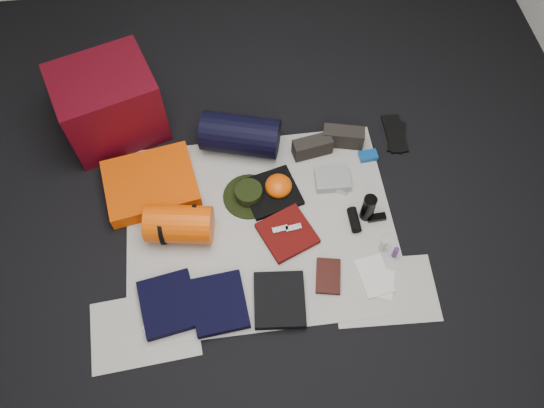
{
  "coord_description": "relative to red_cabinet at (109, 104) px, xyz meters",
  "views": [
    {
      "loc": [
        -0.12,
        -1.47,
        2.85
      ],
      "look_at": [
        0.08,
        0.08,
        0.1
      ],
      "focal_mm": 35.0,
      "sensor_mm": 36.0,
      "label": 1
    }
  ],
  "objects": [
    {
      "name": "cyan_case",
      "position": [
        1.61,
        -0.45,
        -0.22
      ],
      "size": [
        0.12,
        0.08,
        0.04
      ],
      "primitive_type": "cube",
      "rotation": [
        0.0,
        0.0,
        0.07
      ],
      "color": "navy",
      "rests_on": "newspaper_mat"
    },
    {
      "name": "water_bottle",
      "position": [
        1.5,
        -0.88,
        -0.14
      ],
      "size": [
        0.09,
        0.09,
        0.2
      ],
      "primitive_type": "cylinder",
      "rotation": [
        0.0,
        0.0,
        -0.08
      ],
      "color": "black",
      "rests_on": "newspaper_mat"
    },
    {
      "name": "energy_bar_a",
      "position": [
        0.97,
        -0.92,
        -0.2
      ],
      "size": [
        0.1,
        0.05,
        0.01
      ],
      "primitive_type": "cube",
      "rotation": [
        0.0,
        0.0,
        0.14
      ],
      "color": "silver",
      "rests_on": "red_shirt"
    },
    {
      "name": "sack_strap_right",
      "position": [
        0.49,
        -0.85,
        -0.13
      ],
      "size": [
        0.03,
        0.22,
        0.22
      ],
      "primitive_type": "cylinder",
      "rotation": [
        0.0,
        1.57,
        0.0
      ],
      "color": "black",
      "rests_on": "newspaper_mat"
    },
    {
      "name": "newspaper_sheet_front_right",
      "position": [
        1.51,
        -1.36,
        -0.24
      ],
      "size": [
        0.6,
        0.43,
        0.0
      ],
      "primitive_type": "cube",
      "rotation": [
        0.0,
        0.0,
        -0.05
      ],
      "color": "silver",
      "rests_on": "floor"
    },
    {
      "name": "toiletry_purple",
      "position": [
        1.61,
        -1.16,
        -0.2
      ],
      "size": [
        0.03,
        0.03,
        0.09
      ],
      "primitive_type": "cylinder",
      "rotation": [
        0.0,
        0.0,
        0.08
      ],
      "color": "#4C216B",
      "rests_on": "newspaper_mat"
    },
    {
      "name": "orange_stuff_sack",
      "position": [
        1.0,
        -0.63,
        -0.19
      ],
      "size": [
        0.18,
        0.18,
        0.11
      ],
      "primitive_type": "ellipsoid",
      "rotation": [
        0.0,
        0.0,
        0.04
      ],
      "color": "#EB4B03",
      "rests_on": "newspaper_mat"
    },
    {
      "name": "compact_camera",
      "position": [
        1.38,
        -0.67,
        -0.22
      ],
      "size": [
        0.12,
        0.1,
        0.04
      ],
      "primitive_type": "cube",
      "rotation": [
        0.0,
        0.0,
        -0.43
      ],
      "color": "silver",
      "rests_on": "newspaper_mat"
    },
    {
      "name": "flip_flop_right",
      "position": [
        1.84,
        -0.32,
        -0.24
      ],
      "size": [
        0.18,
        0.28,
        0.01
      ],
      "primitive_type": "cube",
      "rotation": [
        0.0,
        0.0,
        -0.36
      ],
      "color": "black",
      "rests_on": "floor"
    },
    {
      "name": "toiletry_clear",
      "position": [
        1.55,
        -1.11,
        -0.19
      ],
      "size": [
        0.04,
        0.04,
        0.11
      ],
      "primitive_type": "cylinder",
      "rotation": [
        0.0,
        0.0,
        -0.13
      ],
      "color": "#A6ABA6",
      "rests_on": "newspaper_mat"
    },
    {
      "name": "map_printout",
      "position": [
        1.5,
        -1.32,
        -0.24
      ],
      "size": [
        0.2,
        0.22,
        0.01
      ],
      "primitive_type": "cube",
      "rotation": [
        0.0,
        0.0,
        -0.34
      ],
      "color": "silver",
      "rests_on": "newspaper_mat"
    },
    {
      "name": "speaker",
      "position": [
        1.42,
        -0.91,
        -0.21
      ],
      "size": [
        0.06,
        0.15,
        0.06
      ],
      "primitive_type": "cylinder",
      "rotation": [
        1.57,
        0.0,
        0.01
      ],
      "color": "black",
      "rests_on": "newspaper_mat"
    },
    {
      "name": "energy_bar_b",
      "position": [
        1.05,
        -0.92,
        -0.2
      ],
      "size": [
        0.1,
        0.05,
        0.01
      ],
      "primitive_type": "cube",
      "rotation": [
        0.0,
        0.0,
        0.14
      ],
      "color": "silver",
      "rests_on": "red_shirt"
    },
    {
      "name": "stuff_sack",
      "position": [
        0.39,
        -0.85,
        -0.13
      ],
      "size": [
        0.41,
        0.28,
        0.22
      ],
      "primitive_type": "cylinder",
      "rotation": [
        0.0,
        1.57,
        -0.16
      ],
      "color": "#EB4B03",
      "rests_on": "newspaper_mat"
    },
    {
      "name": "sleeping_pad",
      "position": [
        0.22,
        -0.51,
        -0.19
      ],
      "size": [
        0.62,
        0.53,
        0.1
      ],
      "primitive_type": "cube",
      "rotation": [
        0.0,
        0.0,
        0.17
      ],
      "color": "#F04C02",
      "rests_on": "newspaper_mat"
    },
    {
      "name": "boonie_brim",
      "position": [
        0.81,
        -0.65,
        -0.24
      ],
      "size": [
        0.42,
        0.42,
        0.01
      ],
      "primitive_type": "cylinder",
      "rotation": [
        0.0,
        0.0,
        0.37
      ],
      "color": "black",
      "rests_on": "newspaper_mat"
    },
    {
      "name": "map_booklet",
      "position": [
        1.47,
        -1.27,
        -0.23
      ],
      "size": [
        0.2,
        0.26,
        0.01
      ],
      "primitive_type": "cube",
      "rotation": [
        0.0,
        0.0,
        0.15
      ],
      "color": "silver",
      "rests_on": "newspaper_mat"
    },
    {
      "name": "hiking_boot_right",
      "position": [
        1.47,
        -0.32,
        -0.17
      ],
      "size": [
        0.28,
        0.16,
        0.13
      ],
      "primitive_type": "cube",
      "rotation": [
        0.0,
        0.0,
        -0.24
      ],
      "color": "black",
      "rests_on": "newspaper_mat"
    },
    {
      "name": "boonie_crown",
      "position": [
        0.81,
        -0.65,
        -0.19
      ],
      "size": [
        0.17,
        0.17,
        0.07
      ],
      "primitive_type": "cylinder",
      "color": "black",
      "rests_on": "boonie_brim"
    },
    {
      "name": "black_tshirt",
      "position": [
        0.96,
        -0.65,
        -0.22
      ],
      "size": [
        0.39,
        0.37,
        0.03
      ],
      "primitive_type": "cube",
      "rotation": [
        0.0,
        0.0,
        0.26
      ],
      "color": "black",
      "rests_on": "newspaper_mat"
    },
    {
      "name": "newspaper_sheet_front_left",
      "position": [
        0.16,
        -1.41,
        -0.24
      ],
      "size": [
        0.61,
        0.44,
        0.0
      ],
      "primitive_type": "cube",
      "rotation": [
        0.0,
        0.0,
        0.07
      ],
      "color": "silver",
      "rests_on": "floor"
    },
    {
      "name": "key_cluster",
      "position": [
        0.19,
        -1.42,
        -0.23
      ],
      "size": [
        0.1,
        0.1,
        0.01
      ],
      "primitive_type": "cube",
      "rotation": [
        0.0,
        0.0,
        0.46
      ],
      "color": "silver",
      "rests_on": "newspaper_mat"
    },
    {
      "name": "flip_flop_left",
      "position": [
        1.83,
        -0.29,
        -0.24
      ],
      "size": [
        0.12,
        0.31,
        0.02
      ],
      "primitive_type": "cube",
      "rotation": [
        0.0,
        0.0,
        -0.01
      ],
      "color": "black",
      "rests_on": "floor"
    },
    {
      "name": "trousers_navy_a",
      "position": [
        0.3,
        -1.29,
        -0.21
      ],
      "size": [
        0.35,
        0.38,
        0.05
      ],
      "primitive_type": "cube",
      "rotation": [
        0.0,
        0.0,
        0.17
      ],
      "color": "black",
      "rests_on": "newspaper_mat"
    },
    {
      "name": "first_aid_pouch",
      "position": [
        1.35,
        -0.61,
        -0.21
      ],
      "size": [
        0.22,
        0.17,
        0.05
      ],
      "primitive_type": "cube",
      "rotation": [
        0.0,
        0.0,
        -0.05
      ],
      "color": "gray",
      "rests_on": "newspaper_mat"
    },
    {
      "name": "red_shirt",
      "position": [
        1.01,
        -0.94,
        -0.22
      ],
      "size": [
        0.38,
        0.38,
        0.04
      ],
      "primitive_type": "cube",
      "rotation": [
        0.0,
        0.0,
        0.39
      ],
      "color": "#550B09",
      "rests_on": "newspaper_mat"
    },
    {
      "name": "paperback_book",
      "position": [
        1.21,
        -1.24,
        -0.23
      ],
      "size": [
        0.18,
        0.23,
        0.03
      ],
      "primitive_type": "cube",
      "rotation": [
        0.0,
        0.0,
        -0.2
      ],
      "color": "black",
      "rests_on": "newspaper_mat"
    },
    {
      "name": "navy_duffel",
      "position": [
        0.8,
        -0.26,
        -0.11
      ],
      "size": [
        0.54,
        0.39,
        0.26
      ],
      "primitive_type": "cylinder",
      "rotation": [
        0.0,
        1.57,
        -0.29
      ],
      "color": "black",
      "rests_on": "newspaper_mat"
    },
    {
      "name": "floor",
      "position": [
        0.86,
        -0.86,
        -0.26
      ],
      "size": [
        4.5,
        4.5,
        0.02
      ],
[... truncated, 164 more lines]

